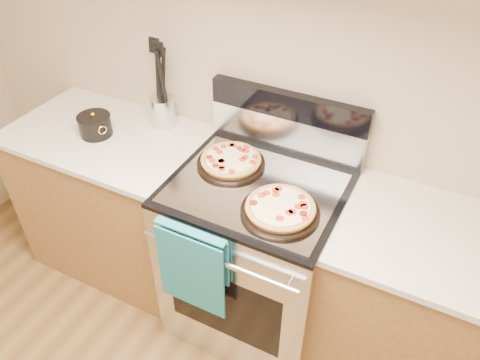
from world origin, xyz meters
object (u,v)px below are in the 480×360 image
at_px(utensil_crock, 163,111).
at_px(saucepan, 95,126).
at_px(pepperoni_pizza_front, 280,209).
at_px(range_body, 256,257).
at_px(pepperoni_pizza_back, 231,161).

distance_m(utensil_crock, saucepan, 0.35).
height_order(pepperoni_pizza_front, utensil_crock, utensil_crock).
bearing_deg(utensil_crock, range_body, -20.01).
xyz_separation_m(pepperoni_pizza_back, saucepan, (-0.74, -0.06, 0.01)).
bearing_deg(pepperoni_pizza_back, saucepan, -175.12).
xyz_separation_m(pepperoni_pizza_back, pepperoni_pizza_front, (0.33, -0.20, 0.00)).
bearing_deg(pepperoni_pizza_back, range_body, -22.24).
relative_size(range_body, saucepan, 5.57).
distance_m(pepperoni_pizza_front, saucepan, 1.08).
xyz_separation_m(range_body, utensil_crock, (-0.66, 0.24, 0.54)).
bearing_deg(range_body, pepperoni_pizza_back, 157.76).
relative_size(utensil_crock, saucepan, 0.98).
bearing_deg(range_body, pepperoni_pizza_front, -39.03).
bearing_deg(utensil_crock, saucepan, -137.28).
bearing_deg(pepperoni_pizza_front, pepperoni_pizza_back, 148.90).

